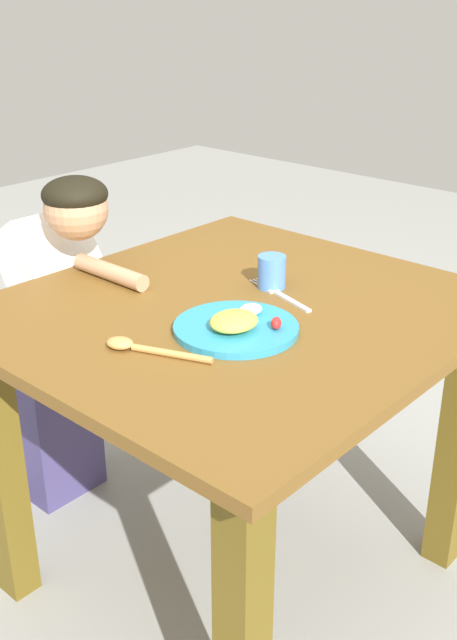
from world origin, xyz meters
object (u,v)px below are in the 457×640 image
Objects in this scene: fork at (280,295)px; drinking_cup at (272,272)px; spoon at (140,347)px; plate at (236,326)px; person at (60,342)px.

fork is 0.07m from drinking_cup.
drinking_cup is (0.43, 0.02, 0.03)m from spoon.
spoon is 0.43m from drinking_cup.
person is (0.02, 0.66, -0.26)m from plate.
fork is 1.01× the size of spoon.
drinking_cup is (0.24, 0.10, 0.02)m from plate.
fork is at bearing 107.67° from person.
plate is 3.32× the size of drinking_cup.
fork is 0.22× the size of person.
plate is 0.26m from drinking_cup.
fork is (0.21, 0.05, -0.01)m from plate.
plate is 1.19× the size of spoon.
person reaches higher than fork.
person is (-0.22, 0.56, -0.28)m from drinking_cup.
plate is at bearing -157.05° from drinking_cup.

